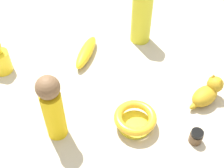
{
  "coord_description": "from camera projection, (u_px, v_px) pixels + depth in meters",
  "views": [
    {
      "loc": [
        0.33,
        0.58,
        0.75
      ],
      "look_at": [
        0.0,
        0.0,
        0.04
      ],
      "focal_mm": 47.53,
      "sensor_mm": 36.0,
      "label": 1
    }
  ],
  "objects": [
    {
      "name": "ground",
      "position": [
        112.0,
        93.0,
        1.01
      ],
      "size": [
        2.0,
        2.0,
        0.0
      ],
      "primitive_type": "plane",
      "color": "#BCB29E"
    },
    {
      "name": "person_figure_adult",
      "position": [
        52.0,
        107.0,
        0.81
      ],
      "size": [
        0.08,
        0.08,
        0.23
      ],
      "color": "yellow",
      "rests_on": "ground"
    },
    {
      "name": "bottle_short",
      "position": [
        0.0,
        60.0,
        1.05
      ],
      "size": [
        0.07,
        0.07,
        0.12
      ],
      "color": "yellow",
      "rests_on": "ground"
    },
    {
      "name": "bowl",
      "position": [
        135.0,
        119.0,
        0.89
      ],
      "size": [
        0.13,
        0.13,
        0.05
      ],
      "color": "yellow",
      "rests_on": "ground"
    },
    {
      "name": "banana",
      "position": [
        86.0,
        52.0,
        1.12
      ],
      "size": [
        0.16,
        0.16,
        0.05
      ],
      "primitive_type": "ellipsoid",
      "rotation": [
        0.0,
        0.0,
        3.93
      ],
      "color": "yellow",
      "rests_on": "ground"
    },
    {
      "name": "nail_polish_jar",
      "position": [
        196.0,
        137.0,
        0.86
      ],
      "size": [
        0.04,
        0.04,
        0.04
      ],
      "color": "brown",
      "rests_on": "ground"
    },
    {
      "name": "bottle_tall",
      "position": [
        142.0,
        15.0,
        1.12
      ],
      "size": [
        0.08,
        0.08,
        0.27
      ],
      "color": "gold",
      "rests_on": "ground"
    },
    {
      "name": "cat_figurine",
      "position": [
        208.0,
        92.0,
        0.96
      ],
      "size": [
        0.14,
        0.08,
        0.09
      ],
      "color": "#B3891D",
      "rests_on": "ground"
    }
  ]
}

